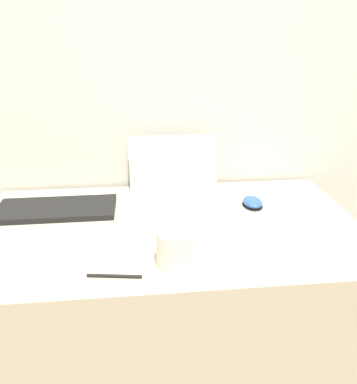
% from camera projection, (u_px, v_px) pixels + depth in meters
% --- Properties ---
extents(wall_back, '(7.00, 0.04, 2.50)m').
position_uv_depth(wall_back, '(159.00, 44.00, 1.35)').
color(wall_back, silver).
rests_on(wall_back, ground_plane).
extents(desk, '(1.25, 0.68, 0.71)m').
position_uv_depth(desk, '(170.00, 312.00, 1.36)').
color(desk, beige).
rests_on(desk, ground_plane).
extents(laptop, '(0.33, 0.31, 0.22)m').
position_uv_depth(laptop, '(176.00, 190.00, 1.36)').
color(laptop, silver).
rests_on(laptop, desk).
extents(drink_cup, '(0.10, 0.10, 0.11)m').
position_uv_depth(drink_cup, '(176.00, 248.00, 0.99)').
color(drink_cup, silver).
rests_on(drink_cup, desk).
extents(computer_mouse, '(0.07, 0.10, 0.03)m').
position_uv_depth(computer_mouse, '(253.00, 202.00, 1.34)').
color(computer_mouse, black).
rests_on(computer_mouse, desk).
extents(external_keyboard, '(0.41, 0.17, 0.02)m').
position_uv_depth(external_keyboard, '(56.00, 209.00, 1.30)').
color(external_keyboard, black).
rests_on(external_keyboard, desk).
extents(pen, '(0.14, 0.03, 0.01)m').
position_uv_depth(pen, '(114.00, 276.00, 0.96)').
color(pen, black).
rests_on(pen, desk).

